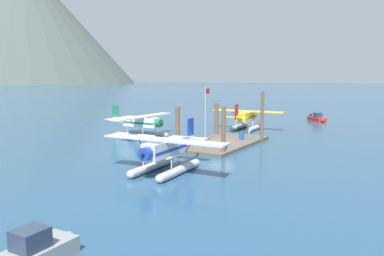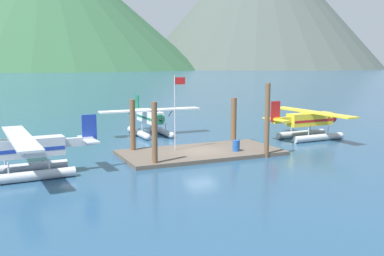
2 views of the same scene
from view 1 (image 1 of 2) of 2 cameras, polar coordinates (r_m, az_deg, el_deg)
ground_plane at (r=41.10m, az=4.57°, el=-2.53°), size 1200.00×1200.00×0.00m
dock_platform at (r=41.08m, az=4.57°, el=-2.32°), size 12.81×6.39×0.30m
piling_near_left at (r=35.33m, az=4.89°, el=-0.39°), size 0.40×0.40×4.64m
piling_near_right at (r=43.34m, az=10.76°, el=1.75°), size 0.39×0.39×5.79m
piling_far_left at (r=37.85m, az=-2.23°, el=-0.00°), size 0.45×0.45×4.42m
piling_far_right at (r=46.38m, az=3.81°, el=1.26°), size 0.51×0.51×4.21m
flagpole at (r=39.60m, az=2.14°, el=3.04°), size 0.95×0.10×6.05m
fuel_drum at (r=42.72m, az=7.64°, el=-1.18°), size 0.62×0.62×0.88m
mountain_ridge_centre_peak at (r=586.77m, az=-24.49°, el=14.71°), size 305.33×305.33×172.86m
seaplane_silver_port_aft at (r=28.62m, az=-4.15°, el=-3.78°), size 7.97×10.47×3.84m
seaplane_yellow_stbd_fwd at (r=53.33m, az=8.52°, el=1.46°), size 7.98×10.45×3.84m
seaplane_white_bow_centre at (r=46.07m, az=-7.82°, el=0.51°), size 10.42×7.98×3.84m
boat_grey_open_sw at (r=16.28m, az=-24.05°, el=-17.53°), size 4.89×1.64×1.50m
boat_red_open_se at (r=66.67m, az=18.76°, el=1.42°), size 4.21×3.80×1.50m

